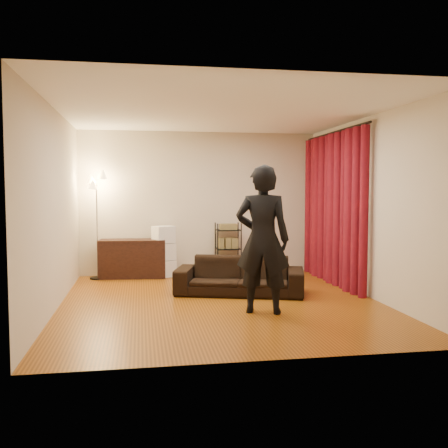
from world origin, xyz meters
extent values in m
plane|color=#8C4D11|center=(0.00, 0.00, 0.00)|extent=(5.00, 5.00, 0.00)
plane|color=white|center=(0.00, 0.00, 2.70)|extent=(5.00, 5.00, 0.00)
plane|color=beige|center=(0.00, 2.50, 1.35)|extent=(5.00, 0.00, 5.00)
plane|color=beige|center=(0.00, -2.50, 1.35)|extent=(5.00, 0.00, 5.00)
plane|color=beige|center=(-2.25, 0.00, 1.35)|extent=(0.00, 5.00, 5.00)
plane|color=beige|center=(2.25, 0.00, 1.35)|extent=(0.00, 5.00, 5.00)
cylinder|color=black|center=(2.15, 1.12, 2.58)|extent=(0.04, 2.65, 0.04)
imported|color=black|center=(0.37, 0.48, 0.28)|extent=(2.08, 1.28, 0.57)
imported|color=black|center=(0.44, -0.70, 0.96)|extent=(0.81, 0.66, 1.93)
cube|color=black|center=(-1.27, 2.23, 0.35)|extent=(1.23, 0.56, 0.70)
camera|label=1|loc=(-1.12, -6.97, 1.62)|focal=40.00mm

